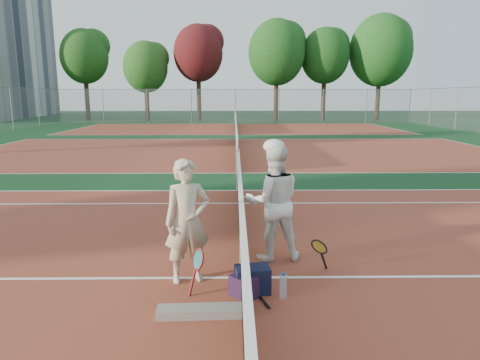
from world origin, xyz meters
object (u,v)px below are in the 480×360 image
racket_red (198,272)px  racket_spare (255,291)px  player_a (187,221)px  player_b (273,202)px  sports_bag_navy (252,280)px  sports_bag_purple (244,287)px  net_main (242,243)px  racket_black_held (319,257)px  water_bottle (283,287)px

racket_red → racket_spare: bearing=-34.7°
player_a → player_b: player_b is taller
sports_bag_navy → sports_bag_purple: sports_bag_navy is taller
net_main → player_b: player_b is taller
player_b → player_a: bearing=27.2°
net_main → sports_bag_purple: (0.02, -0.55, -0.38)m
player_a → sports_bag_navy: 1.14m
player_b → racket_spare: bearing=68.5°
racket_spare → sports_bag_navy: 0.16m
sports_bag_purple → player_b: bearing=70.0°
player_a → racket_black_held: 1.89m
player_a → sports_bag_navy: size_ratio=3.88×
racket_spare → sports_bag_navy: sports_bag_navy is taller
net_main → sports_bag_navy: 0.56m
racket_spare → racket_black_held: bearing=-77.5°
racket_red → racket_spare: size_ratio=0.97×
racket_red → racket_spare: 0.77m
player_a → racket_red: bearing=-85.0°
player_a → water_bottle: bearing=-41.6°
player_a → sports_bag_navy: bearing=-41.0°
net_main → racket_black_held: (1.07, 0.11, -0.25)m
sports_bag_navy → player_b: bearing=72.9°
racket_spare → net_main: bearing=2.4°
sports_bag_purple → water_bottle: size_ratio=1.10×
racket_spare → sports_bag_purple: (-0.15, -0.12, 0.12)m
racket_red → net_main: bearing=3.2°
player_a → racket_black_held: size_ratio=3.17×
water_bottle → player_b: bearing=90.6°
player_b → water_bottle: size_ratio=5.90×
racket_black_held → racket_red: bearing=-32.6°
racket_black_held → sports_bag_navy: bearing=-22.2°
racket_black_held → water_bottle: bearing=-0.5°
player_b → sports_bag_navy: size_ratio=4.14×
racket_red → racket_spare: (0.72, 0.02, -0.28)m
racket_black_held → water_bottle: size_ratio=1.74×
player_b → water_bottle: player_b is taller
racket_red → sports_bag_navy: (0.68, 0.03, -0.12)m
player_b → sports_bag_purple: bearing=63.9°
player_b → sports_bag_navy: bearing=66.8°
sports_bag_navy → water_bottle: bearing=-25.7°
net_main → racket_black_held: size_ratio=21.03×
racket_black_held → player_a: bearing=-46.5°
sports_bag_purple → water_bottle: (0.48, -0.05, 0.02)m
net_main → player_a: size_ratio=6.63×
player_a → racket_red: player_a is taller
player_a → racket_spare: player_a is taller
player_a → player_b: (1.20, 0.79, 0.06)m
player_b → racket_red: (-1.04, -1.19, -0.59)m
sports_bag_navy → racket_black_held: bearing=29.5°
net_main → sports_bag_purple: 0.67m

